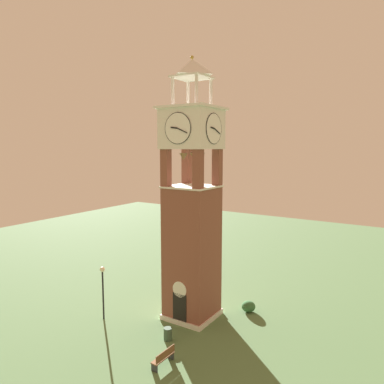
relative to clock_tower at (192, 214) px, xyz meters
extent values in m
plane|color=#517547|center=(0.00, 0.00, -7.47)|extent=(80.00, 80.00, 0.00)
cube|color=brown|center=(0.00, 0.00, -2.79)|extent=(3.11, 3.11, 9.36)
cube|color=silver|center=(0.00, 0.00, -7.29)|extent=(3.31, 3.31, 0.35)
cube|color=black|center=(0.00, -1.57, -6.32)|extent=(1.10, 0.04, 2.20)
cylinder|color=silver|center=(0.00, -1.57, -4.92)|extent=(1.10, 0.04, 1.10)
cube|color=brown|center=(-1.28, -1.27, 3.21)|extent=(0.56, 0.56, 2.63)
cube|color=brown|center=(1.28, -1.27, 3.21)|extent=(0.56, 0.56, 2.63)
cube|color=brown|center=(-1.28, 1.28, 3.21)|extent=(0.56, 0.56, 2.63)
cube|color=brown|center=(1.28, 1.28, 3.21)|extent=(0.56, 0.56, 2.63)
cube|color=silver|center=(0.00, 0.00, 1.96)|extent=(3.27, 3.27, 0.12)
cone|color=brown|center=(0.70, 0.07, 4.02)|extent=(0.50, 0.50, 0.49)
cone|color=brown|center=(-0.29, 0.64, 4.02)|extent=(0.51, 0.51, 0.46)
cone|color=brown|center=(-0.27, -0.64, 4.02)|extent=(0.57, 0.57, 0.46)
cube|color=silver|center=(0.00, 0.00, 5.85)|extent=(3.35, 3.35, 2.65)
cylinder|color=white|center=(0.00, -1.69, 5.85)|extent=(2.02, 0.05, 2.02)
torus|color=black|center=(0.00, -1.69, 5.85)|extent=(2.04, 0.06, 2.04)
cube|color=black|center=(-0.25, -1.75, 5.88)|extent=(0.51, 0.03, 0.16)
cube|color=black|center=(0.37, -1.75, 5.69)|extent=(0.77, 0.03, 0.37)
cylinder|color=white|center=(0.00, 1.70, 5.85)|extent=(2.02, 0.05, 2.02)
torus|color=black|center=(0.00, 1.70, 5.85)|extent=(2.04, 0.06, 2.04)
cube|color=black|center=(-0.25, 1.76, 5.88)|extent=(0.51, 0.03, 0.16)
cube|color=black|center=(0.37, 1.76, 5.69)|extent=(0.77, 0.03, 0.37)
cylinder|color=white|center=(-1.70, 0.00, 5.85)|extent=(0.05, 2.02, 2.02)
torus|color=black|center=(-1.70, 0.00, 5.85)|extent=(0.06, 2.04, 2.04)
cube|color=black|center=(-1.76, -0.25, 5.88)|extent=(0.03, 0.51, 0.16)
cube|color=black|center=(-1.76, 0.37, 5.69)|extent=(0.03, 0.77, 0.37)
cylinder|color=white|center=(1.70, 0.00, 5.85)|extent=(0.05, 2.02, 2.02)
torus|color=black|center=(1.70, 0.00, 5.85)|extent=(0.06, 2.04, 2.04)
cube|color=black|center=(1.76, -0.25, 5.88)|extent=(0.03, 0.51, 0.16)
cube|color=black|center=(1.76, 0.37, 5.69)|extent=(0.03, 0.77, 0.37)
cube|color=silver|center=(0.00, 0.00, 7.26)|extent=(3.71, 3.71, 0.16)
cylinder|color=silver|center=(-0.92, -0.92, 8.27)|extent=(0.22, 0.22, 1.87)
cylinder|color=silver|center=(0.92, -0.92, 8.27)|extent=(0.22, 0.22, 1.87)
cylinder|color=silver|center=(-0.92, 0.92, 8.27)|extent=(0.22, 0.22, 1.87)
cylinder|color=silver|center=(0.92, 0.92, 8.27)|extent=(0.22, 0.22, 1.87)
cube|color=silver|center=(0.00, 0.00, 9.27)|extent=(2.28, 2.28, 0.12)
pyramid|color=silver|center=(0.00, 0.00, 9.88)|extent=(2.28, 2.28, 1.10)
sphere|color=#B79338|center=(0.00, 0.00, 10.55)|extent=(0.24, 0.24, 0.24)
cube|color=brown|center=(1.80, -5.84, -7.02)|extent=(0.50, 1.61, 0.06)
cube|color=brown|center=(1.99, -5.85, -6.74)|extent=(0.11, 1.60, 0.44)
cube|color=#2D2D33|center=(1.77, -6.56, -7.26)|extent=(0.40, 0.09, 0.42)
cube|color=#2D2D33|center=(1.83, -5.12, -7.26)|extent=(0.40, 0.09, 0.42)
cylinder|color=black|center=(-5.06, -3.72, -5.73)|extent=(0.12, 0.12, 3.47)
sphere|color=#F9EFCC|center=(-5.06, -3.72, -3.82)|extent=(0.36, 0.36, 0.36)
cylinder|color=#38513D|center=(0.46, -3.55, -7.07)|extent=(0.52, 0.52, 0.80)
ellipsoid|color=#336638|center=(3.12, 2.90, -7.07)|extent=(1.02, 1.02, 0.79)
camera|label=1|loc=(13.36, -20.89, 4.64)|focal=33.87mm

